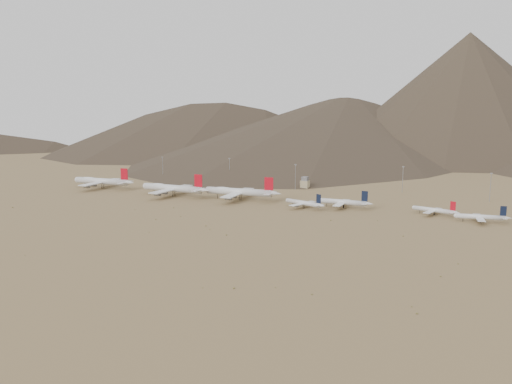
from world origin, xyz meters
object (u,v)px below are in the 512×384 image
at_px(widebody_west, 102,181).
at_px(narrowbody_b, 344,202).
at_px(control_tower, 305,183).
at_px(widebody_centre, 173,188).
at_px(widebody_east, 239,192).
at_px(narrowbody_a, 304,203).

xyz_separation_m(widebody_west, narrowbody_b, (253.73, 6.22, -2.57)).
distance_m(widebody_west, control_tower, 209.09).
distance_m(widebody_centre, widebody_east, 66.09).
relative_size(widebody_west, widebody_east, 1.01).
relative_size(widebody_east, narrowbody_b, 1.57).
bearing_deg(widebody_centre, narrowbody_b, 4.96).
distance_m(widebody_centre, control_tower, 136.92).
distance_m(widebody_west, widebody_centre, 93.59).
distance_m(narrowbody_a, control_tower, 107.15).
height_order(narrowbody_a, narrowbody_b, narrowbody_b).
relative_size(widebody_centre, narrowbody_a, 1.90).
bearing_deg(widebody_east, narrowbody_b, -2.87).
height_order(widebody_west, control_tower, widebody_west).
bearing_deg(narrowbody_a, widebody_west, -163.48).
bearing_deg(widebody_centre, control_tower, 46.66).
xyz_separation_m(widebody_east, narrowbody_a, (65.71, -10.65, -3.17)).
distance_m(widebody_east, narrowbody_b, 95.08).
height_order(widebody_centre, widebody_east, widebody_centre).
bearing_deg(widebody_east, widebody_centre, -177.32).
bearing_deg(widebody_east, narrowbody_a, -14.54).
height_order(widebody_centre, narrowbody_a, widebody_centre).
distance_m(widebody_centre, narrowbody_a, 131.20).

